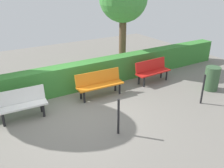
% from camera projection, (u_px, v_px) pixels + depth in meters
% --- Properties ---
extents(ground_plane, '(17.12, 17.12, 0.00)m').
position_uv_depth(ground_plane, '(79.00, 114.00, 7.05)').
color(ground_plane, gray).
extents(bench_red, '(1.49, 0.52, 0.86)m').
position_uv_depth(bench_red, '(152.00, 70.00, 9.14)').
color(bench_red, red).
rests_on(bench_red, ground_plane).
extents(bench_orange, '(1.65, 0.53, 0.86)m').
position_uv_depth(bench_orange, '(99.00, 83.00, 7.99)').
color(bench_orange, orange).
rests_on(bench_orange, ground_plane).
extents(bench_white, '(1.41, 0.52, 0.86)m').
position_uv_depth(bench_white, '(21.00, 103.00, 6.68)').
color(bench_white, white).
rests_on(bench_white, ground_plane).
extents(hedge_row, '(13.12, 0.55, 0.97)m').
position_uv_depth(hedge_row, '(87.00, 74.00, 8.70)').
color(hedge_row, '#387F33').
rests_on(hedge_row, ground_plane).
extents(railing_post_near, '(0.06, 0.06, 1.00)m').
position_uv_depth(railing_post_near, '(203.00, 89.00, 7.47)').
color(railing_post_near, black).
rests_on(railing_post_near, ground_plane).
extents(railing_post_mid, '(0.06, 0.06, 1.00)m').
position_uv_depth(railing_post_mid, '(118.00, 117.00, 5.96)').
color(railing_post_mid, black).
rests_on(railing_post_mid, ground_plane).
extents(trash_bin, '(0.52, 0.52, 0.87)m').
position_uv_depth(trash_bin, '(212.00, 78.00, 8.48)').
color(trash_bin, '#385938').
rests_on(trash_bin, ground_plane).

